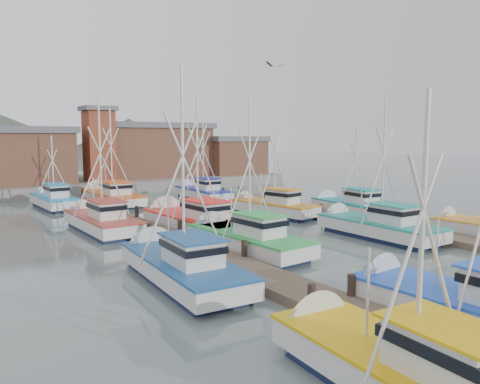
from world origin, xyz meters
TOP-DOWN VIEW (x-y plane):
  - ground at (0.00, 0.00)m, footprint 260.00×260.00m
  - dock_left at (-7.00, 4.04)m, footprint 2.30×46.00m
  - dock_right at (7.00, 4.04)m, footprint 2.30×46.00m
  - quay at (0.00, 37.00)m, footprint 44.00×16.00m
  - shed_left at (-11.00, 35.00)m, footprint 12.72×8.48m
  - shed_center at (6.00, 37.00)m, footprint 14.84×9.54m
  - shed_right at (17.00, 34.00)m, footprint 8.48×6.36m
  - lookout_tower at (-2.00, 33.00)m, footprint 3.60×3.60m
  - boat_0 at (-4.34, -12.35)m, footprint 3.29×9.12m
  - boat_2 at (-9.72, -13.75)m, footprint 3.31×8.58m
  - boat_4 at (-4.54, 0.36)m, footprint 3.61×8.96m
  - boat_5 at (4.33, -1.32)m, footprint 3.73×8.82m
  - boat_6 at (-9.94, -2.53)m, footprint 4.05×9.28m
  - boat_8 at (-4.15, 6.90)m, footprint 3.97×10.16m
  - boat_9 at (3.98, 8.90)m, footprint 3.87×8.54m
  - boat_10 at (-9.36, 10.27)m, footprint 3.83×8.90m
  - boat_11 at (9.47, 5.36)m, footprint 3.45×8.56m
  - boat_12 at (-4.47, 22.52)m, footprint 4.01×10.17m
  - boat_13 at (4.25, 20.58)m, footprint 3.65×8.61m
  - boat_14 at (-9.55, 22.89)m, footprint 2.94×8.09m
  - gull_near at (-2.90, -0.42)m, footprint 1.51×0.66m
  - gull_far at (-0.14, 5.42)m, footprint 1.55×0.63m

SIDE VIEW (x-z plane):
  - ground at x=0.00m, z-range 0.00..0.00m
  - dock_left at x=-7.00m, z-range -0.54..0.96m
  - dock_right at x=7.00m, z-range -0.54..0.96m
  - quay at x=0.00m, z-range 0.00..1.20m
  - boat_14 at x=-9.55m, z-range -2.84..4.19m
  - boat_0 at x=-4.34m, z-range -3.33..4.68m
  - boat_11 at x=9.47m, z-range -3.23..4.58m
  - boat_2 at x=-9.72m, z-range -3.32..4.68m
  - boat_9 at x=3.98m, z-range -3.77..5.13m
  - boat_4 at x=-4.54m, z-range -3.83..5.19m
  - boat_13 at x=4.25m, z-range -3.91..5.28m
  - boat_5 at x=4.33m, z-range -4.00..5.36m
  - boat_8 at x=-4.15m, z-range -4.21..5.58m
  - boat_12 at x=-4.47m, z-range -4.24..5.61m
  - boat_10 at x=-9.36m, z-range -4.01..5.38m
  - boat_6 at x=-9.94m, z-range -4.29..5.66m
  - shed_right at x=17.00m, z-range 1.24..6.44m
  - shed_left at x=-11.00m, z-range 1.24..7.44m
  - shed_center at x=6.00m, z-range 1.24..8.14m
  - lookout_tower at x=-2.00m, z-range 1.30..9.80m
  - gull_far at x=-0.14m, z-range 6.10..6.34m
  - gull_near at x=-2.90m, z-range 10.00..10.24m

